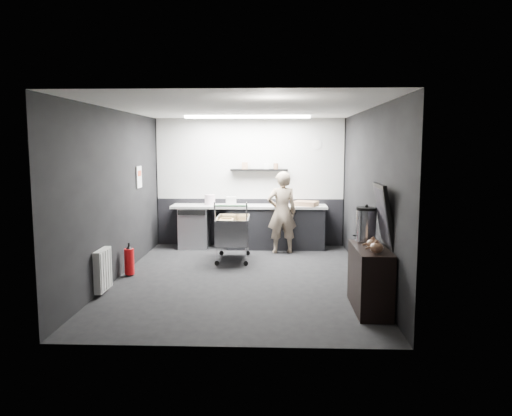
{
  "coord_description": "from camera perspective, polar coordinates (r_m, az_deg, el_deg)",
  "views": [
    {
      "loc": [
        0.54,
        -7.82,
        2.14
      ],
      "look_at": [
        0.22,
        0.4,
        1.1
      ],
      "focal_mm": 35.0,
      "sensor_mm": 36.0,
      "label": 1
    }
  ],
  "objects": [
    {
      "name": "white_container",
      "position": [
        10.29,
        -2.88,
        0.8
      ],
      "size": [
        0.23,
        0.19,
        0.18
      ],
      "primitive_type": "cube",
      "rotation": [
        0.0,
        0.0,
        0.19
      ],
      "color": "silver",
      "rests_on": "prep_counter"
    },
    {
      "name": "kitchen_wall_panel",
      "position": [
        10.57,
        -0.71,
        5.65
      ],
      "size": [
        3.95,
        0.02,
        1.7
      ],
      "primitive_type": "cube",
      "color": "#B0B0AC",
      "rests_on": "wall_back"
    },
    {
      "name": "shopping_cart",
      "position": [
        9.28,
        -2.68,
        -2.81
      ],
      "size": [
        0.61,
        0.99,
        1.1
      ],
      "color": "silver",
      "rests_on": "floor"
    },
    {
      "name": "wall_right",
      "position": [
        7.99,
        12.74,
        1.38
      ],
      "size": [
        0.0,
        5.5,
        5.5
      ],
      "primitive_type": "plane",
      "rotation": [
        1.57,
        0.0,
        -1.57
      ],
      "color": "black",
      "rests_on": "floor"
    },
    {
      "name": "ceiling_strip",
      "position": [
        9.7,
        -0.99,
        10.35
      ],
      "size": [
        2.4,
        0.2,
        0.04
      ],
      "primitive_type": "cube",
      "color": "white",
      "rests_on": "ceiling"
    },
    {
      "name": "person",
      "position": [
        9.88,
        2.99,
        -0.51
      ],
      "size": [
        0.65,
        0.49,
        1.63
      ],
      "primitive_type": "imported",
      "rotation": [
        0.0,
        0.0,
        3.33
      ],
      "color": "#BFB097",
      "rests_on": "floor"
    },
    {
      "name": "fire_extinguisher",
      "position": [
        8.48,
        -14.28,
        -5.84
      ],
      "size": [
        0.16,
        0.16,
        0.52
      ],
      "color": "red",
      "rests_on": "floor"
    },
    {
      "name": "wall_back",
      "position": [
        10.61,
        -0.7,
        2.95
      ],
      "size": [
        5.5,
        0.0,
        5.5
      ],
      "primitive_type": "plane",
      "rotation": [
        1.57,
        0.0,
        0.0
      ],
      "color": "black",
      "rests_on": "floor"
    },
    {
      "name": "wall_clock",
      "position": [
        10.57,
        6.94,
        7.22
      ],
      "size": [
        0.2,
        0.03,
        0.2
      ],
      "primitive_type": "cylinder",
      "rotation": [
        1.57,
        0.0,
        0.0
      ],
      "color": "silver",
      "rests_on": "wall_back"
    },
    {
      "name": "floor",
      "position": [
        8.12,
        -1.68,
        -8.05
      ],
      "size": [
        5.5,
        5.5,
        0.0
      ],
      "primitive_type": "plane",
      "color": "black",
      "rests_on": "ground"
    },
    {
      "name": "dado_panel",
      "position": [
        10.69,
        -0.7,
        -1.6
      ],
      "size": [
        3.95,
        0.02,
        1.0
      ],
      "primitive_type": "cube",
      "color": "black",
      "rests_on": "wall_back"
    },
    {
      "name": "wall_left",
      "position": [
        8.26,
        -15.7,
        1.47
      ],
      "size": [
        0.0,
        5.5,
        5.5
      ],
      "primitive_type": "plane",
      "rotation": [
        1.57,
        0.0,
        1.57
      ],
      "color": "black",
      "rests_on": "floor"
    },
    {
      "name": "ceiling",
      "position": [
        7.86,
        -1.76,
        11.31
      ],
      "size": [
        5.5,
        5.5,
        0.0
      ],
      "primitive_type": "plane",
      "rotation": [
        3.14,
        0.0,
        0.0
      ],
      "color": "white",
      "rests_on": "wall_back"
    },
    {
      "name": "poster",
      "position": [
        9.48,
        -13.22,
        3.47
      ],
      "size": [
        0.02,
        0.3,
        0.4
      ],
      "primitive_type": "cube",
      "color": "white",
      "rests_on": "wall_left"
    },
    {
      "name": "prep_counter",
      "position": [
        10.38,
        -0.04,
        -2.1
      ],
      "size": [
        3.2,
        0.61,
        0.9
      ],
      "color": "black",
      "rests_on": "floor"
    },
    {
      "name": "floating_shelf",
      "position": [
        10.46,
        0.36,
        4.37
      ],
      "size": [
        1.2,
        0.22,
        0.04
      ],
      "primitive_type": "cube",
      "color": "black",
      "rests_on": "wall_back"
    },
    {
      "name": "sideboard",
      "position": [
        6.7,
        12.95,
        -6.87
      ],
      "size": [
        0.47,
        1.1,
        1.65
      ],
      "color": "black",
      "rests_on": "floor"
    },
    {
      "name": "poster_red_band",
      "position": [
        9.47,
        -13.21,
        3.89
      ],
      "size": [
        0.02,
        0.22,
        0.1
      ],
      "primitive_type": "cube",
      "color": "red",
      "rests_on": "poster"
    },
    {
      "name": "cardboard_box",
      "position": [
        10.28,
        5.7,
        0.52
      ],
      "size": [
        0.56,
        0.5,
        0.09
      ],
      "primitive_type": "cube",
      "rotation": [
        0.0,
        0.0,
        -0.38
      ],
      "color": "#987151",
      "rests_on": "prep_counter"
    },
    {
      "name": "wall_front",
      "position": [
        5.16,
        -3.81,
        -1.58
      ],
      "size": [
        5.5,
        0.0,
        5.5
      ],
      "primitive_type": "plane",
      "rotation": [
        -1.57,
        0.0,
        0.0
      ],
      "color": "black",
      "rests_on": "floor"
    },
    {
      "name": "pink_tub",
      "position": [
        10.39,
        -5.29,
        0.94
      ],
      "size": [
        0.22,
        0.22,
        0.22
      ],
      "primitive_type": "cylinder",
      "color": "beige",
      "rests_on": "prep_counter"
    },
    {
      "name": "radiator",
      "position": [
        7.56,
        -17.11,
        -6.78
      ],
      "size": [
        0.1,
        0.5,
        0.6
      ],
      "primitive_type": "cube",
      "color": "silver",
      "rests_on": "wall_left"
    }
  ]
}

